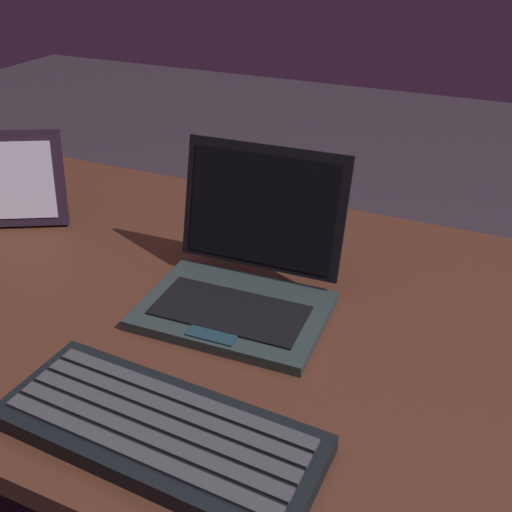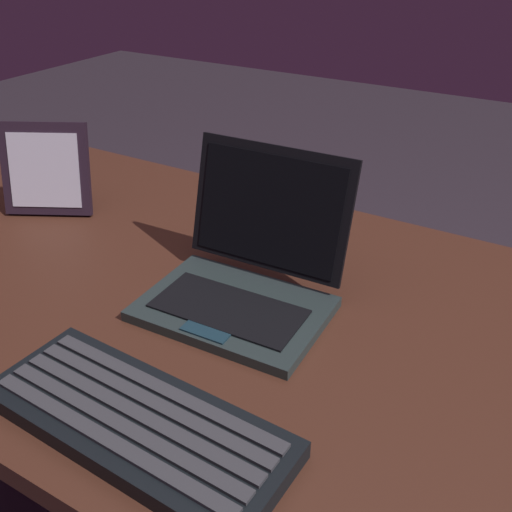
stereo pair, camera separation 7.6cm
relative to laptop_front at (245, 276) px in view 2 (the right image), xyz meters
The scene contains 4 objects.
desk 0.15m from the laptop_front, ahead, with size 1.65×0.72×0.70m.
laptop_front is the anchor object (origin of this frame).
external_keyboard 0.27m from the laptop_front, 84.33° to the right, with size 0.35×0.15×0.03m.
photo_frame 0.47m from the laptop_front, behind, with size 0.16×0.12×0.16m.
Camera 2 is at (0.30, -0.57, 1.17)m, focal length 40.85 mm.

